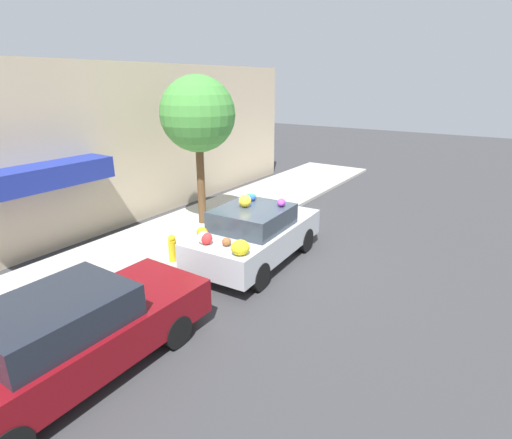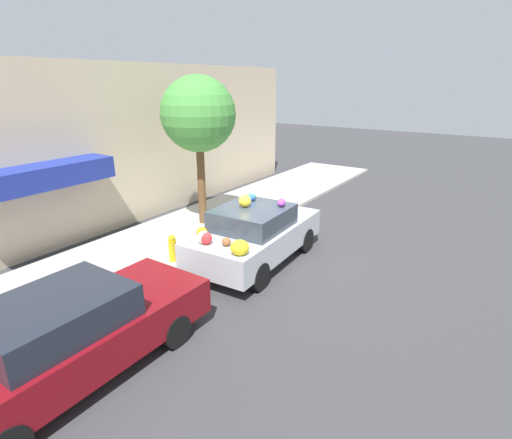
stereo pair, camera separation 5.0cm
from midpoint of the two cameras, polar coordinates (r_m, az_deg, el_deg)
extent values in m
plane|color=#38383A|center=(10.37, -0.34, -5.81)|extent=(60.00, 60.00, 0.00)
cube|color=#B2ADA3|center=(11.95, -11.12, -2.39)|extent=(24.00, 3.20, 0.11)
cube|color=#C6B293|center=(12.99, -19.02, 9.69)|extent=(18.00, 0.30, 4.92)
cube|color=navy|center=(11.03, -28.70, 5.28)|extent=(3.80, 0.90, 0.55)
cylinder|color=brown|center=(12.46, -7.68, 5.22)|extent=(0.24, 0.24, 2.58)
sphere|color=#47933D|center=(12.13, -8.12, 14.71)|extent=(2.21, 2.21, 2.21)
cylinder|color=gold|center=(10.17, -11.68, -4.37)|extent=(0.20, 0.20, 0.55)
sphere|color=gold|center=(10.04, -11.80, -2.62)|extent=(0.18, 0.18, 0.18)
cube|color=#B7BABF|center=(10.06, 0.14, -2.58)|extent=(4.04, 1.99, 0.66)
cube|color=#333D47|center=(9.73, -0.33, 0.29)|extent=(1.85, 1.67, 0.50)
cylinder|color=black|center=(11.55, -0.26, -1.37)|extent=(0.65, 0.21, 0.64)
cylinder|color=black|center=(10.84, 7.26, -2.95)|extent=(0.65, 0.21, 0.64)
cylinder|color=black|center=(9.71, -7.84, -5.74)|extent=(0.65, 0.21, 0.64)
cylinder|color=black|center=(8.85, 0.67, -8.15)|extent=(0.65, 0.21, 0.64)
ellipsoid|color=blue|center=(10.80, 2.18, 1.79)|extent=(0.26, 0.31, 0.34)
sphere|color=orange|center=(9.21, -7.57, -1.83)|extent=(0.29, 0.29, 0.25)
sphere|color=blue|center=(10.18, -0.44, 3.15)|extent=(0.20, 0.20, 0.18)
ellipsoid|color=purple|center=(9.78, 3.79, 2.44)|extent=(0.39, 0.33, 0.18)
ellipsoid|color=brown|center=(8.71, -4.11, -3.19)|extent=(0.25, 0.25, 0.19)
sphere|color=red|center=(8.82, -7.00, -2.68)|extent=(0.38, 0.38, 0.27)
ellipsoid|color=white|center=(10.88, 0.38, 1.87)|extent=(0.38, 0.46, 0.32)
ellipsoid|color=yellow|center=(8.23, -2.17, -4.02)|extent=(0.53, 0.53, 0.32)
sphere|color=white|center=(8.86, -7.31, -2.54)|extent=(0.41, 0.41, 0.29)
ellipsoid|color=orange|center=(10.44, 5.18, 0.58)|extent=(0.27, 0.30, 0.16)
ellipsoid|color=green|center=(10.30, -0.60, 3.29)|extent=(0.37, 0.38, 0.16)
sphere|color=yellow|center=(9.68, -1.44, 2.67)|extent=(0.35, 0.35, 0.30)
cube|color=maroon|center=(6.98, -24.56, -15.53)|extent=(4.53, 1.72, 0.65)
cube|color=#1E232D|center=(6.61, -26.61, -11.96)|extent=(2.04, 1.50, 0.51)
cylinder|color=black|center=(8.33, -18.91, -11.40)|extent=(0.59, 0.18, 0.59)
cylinder|color=black|center=(7.30, -11.20, -15.37)|extent=(0.59, 0.18, 0.59)
camera|label=1|loc=(0.03, -89.86, 0.05)|focal=28.00mm
camera|label=2|loc=(0.03, 90.14, -0.05)|focal=28.00mm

